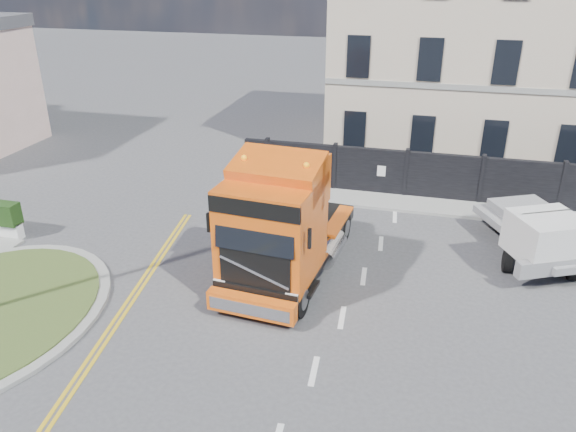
# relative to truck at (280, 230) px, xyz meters

# --- Properties ---
(ground) EXTENTS (120.00, 120.00, 0.00)m
(ground) POSITION_rel_truck_xyz_m (-0.78, -0.98, -1.83)
(ground) COLOR #424244
(ground) RESTS_ON ground
(hoarding_fence) EXTENTS (18.80, 0.25, 2.00)m
(hoarding_fence) POSITION_rel_truck_xyz_m (5.78, 8.02, -0.83)
(hoarding_fence) COLOR black
(hoarding_fence) RESTS_ON ground
(georgian_building) EXTENTS (12.30, 10.30, 12.80)m
(georgian_building) POSITION_rel_truck_xyz_m (5.22, 15.52, 3.94)
(georgian_building) COLOR #C2B19A
(georgian_building) RESTS_ON ground
(pavement_far) EXTENTS (20.00, 1.60, 0.12)m
(pavement_far) POSITION_rel_truck_xyz_m (5.22, 7.12, -1.77)
(pavement_far) COLOR gray
(pavement_far) RESTS_ON ground
(truck) EXTENTS (3.10, 7.01, 4.08)m
(truck) POSITION_rel_truck_xyz_m (0.00, 0.00, 0.00)
(truck) COLOR black
(truck) RESTS_ON ground
(flatbed_pickup) EXTENTS (3.91, 5.40, 2.04)m
(flatbed_pickup) POSITION_rel_truck_xyz_m (7.82, 3.10, -0.73)
(flatbed_pickup) COLOR slate
(flatbed_pickup) RESTS_ON ground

